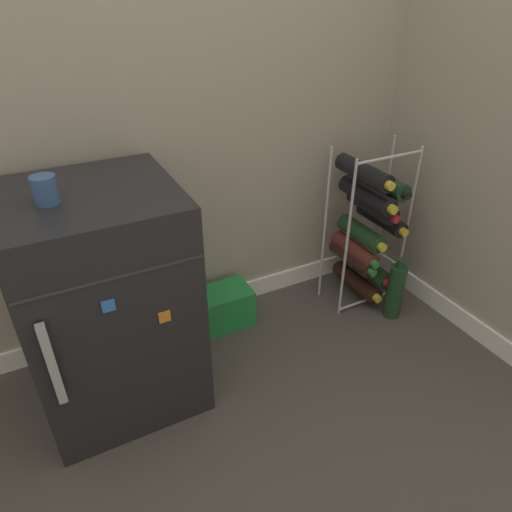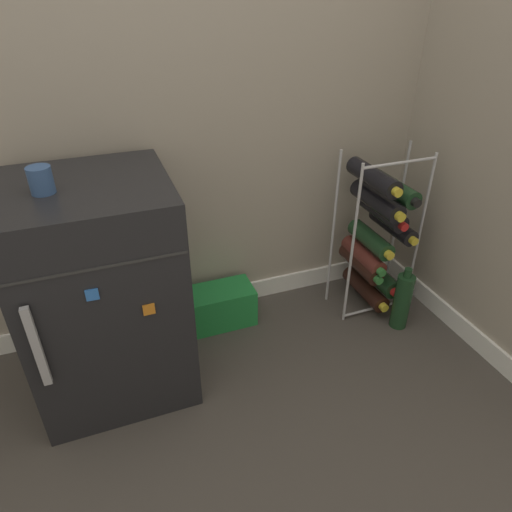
% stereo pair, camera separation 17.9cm
% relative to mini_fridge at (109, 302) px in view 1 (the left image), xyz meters
% --- Properties ---
extents(ground_plane, '(14.00, 14.00, 0.00)m').
position_rel_mini_fridge_xyz_m(ground_plane, '(0.43, -0.36, -0.40)').
color(ground_plane, '#423D38').
extents(wall_back, '(6.98, 0.07, 2.50)m').
position_rel_mini_fridge_xyz_m(wall_back, '(0.43, 0.33, 0.84)').
color(wall_back, '#9E9384').
rests_on(wall_back, ground_plane).
extents(mini_fridge, '(0.52, 0.54, 0.80)m').
position_rel_mini_fridge_xyz_m(mini_fridge, '(0.00, 0.00, 0.00)').
color(mini_fridge, black).
rests_on(mini_fridge, ground_plane).
extents(wine_rack, '(0.35, 0.32, 0.74)m').
position_rel_mini_fridge_xyz_m(wine_rack, '(1.15, 0.07, -0.03)').
color(wine_rack, '#B2B2B7').
rests_on(wine_rack, ground_plane).
extents(soda_box, '(0.30, 0.17, 0.17)m').
position_rel_mini_fridge_xyz_m(soda_box, '(0.46, 0.17, -0.31)').
color(soda_box, '#1E7F38').
rests_on(soda_box, ground_plane).
extents(fridge_top_cup, '(0.07, 0.07, 0.08)m').
position_rel_mini_fridge_xyz_m(fridge_top_cup, '(-0.11, -0.03, 0.44)').
color(fridge_top_cup, '#335184').
rests_on(fridge_top_cup, mini_fridge).
extents(loose_bottle_floor, '(0.08, 0.08, 0.30)m').
position_rel_mini_fridge_xyz_m(loose_bottle_floor, '(1.19, -0.13, -0.27)').
color(loose_bottle_floor, '#19381E').
rests_on(loose_bottle_floor, ground_plane).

